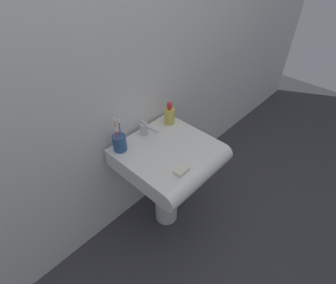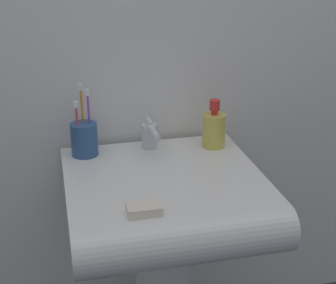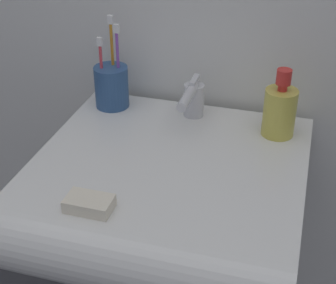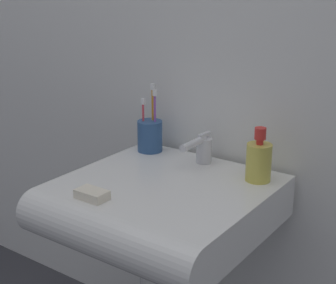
# 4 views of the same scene
# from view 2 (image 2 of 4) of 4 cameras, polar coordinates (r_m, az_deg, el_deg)

# --- Properties ---
(sink_basin) EXTENTS (0.55, 0.56, 0.12)m
(sink_basin) POSITION_cam_2_polar(r_m,az_deg,el_deg) (1.44, -0.12, -6.55)
(sink_basin) COLOR white
(sink_basin) RESTS_ON sink_pedestal
(faucet) EXTENTS (0.05, 0.15, 0.09)m
(faucet) POSITION_cam_2_polar(r_m,az_deg,el_deg) (1.60, -1.92, 0.83)
(faucet) COLOR silver
(faucet) RESTS_ON sink_basin
(toothbrush_cup) EXTENTS (0.08, 0.08, 0.22)m
(toothbrush_cup) POSITION_cam_2_polar(r_m,az_deg,el_deg) (1.58, -9.26, 0.40)
(toothbrush_cup) COLOR #2D5184
(toothbrush_cup) RESTS_ON sink_basin
(soap_bottle) EXTENTS (0.07, 0.07, 0.15)m
(soap_bottle) POSITION_cam_2_polar(r_m,az_deg,el_deg) (1.62, 5.11, 1.45)
(soap_bottle) COLOR gold
(soap_bottle) RESTS_ON sink_basin
(bar_soap) EXTENTS (0.08, 0.05, 0.02)m
(bar_soap) POSITION_cam_2_polar(r_m,az_deg,el_deg) (1.26, -2.66, -7.49)
(bar_soap) COLOR silver
(bar_soap) RESTS_ON sink_basin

